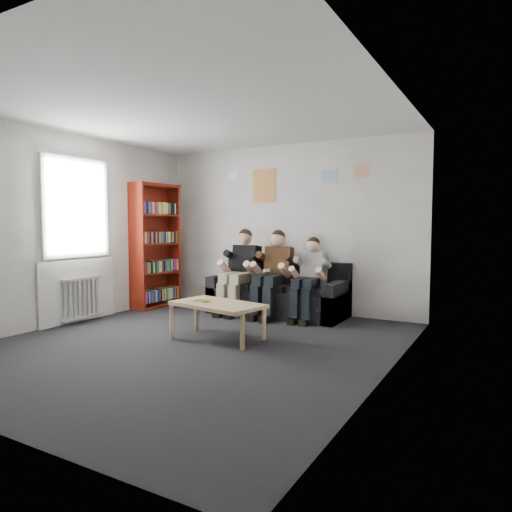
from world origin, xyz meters
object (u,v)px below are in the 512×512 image
at_px(bookshelf, 156,245).
at_px(person_right, 309,279).
at_px(person_left, 240,272).
at_px(person_middle, 273,274).
at_px(sofa, 278,296).
at_px(coffee_table, 217,307).

height_order(bookshelf, person_right, bookshelf).
xyz_separation_m(bookshelf, person_left, (1.55, 0.19, -0.39)).
distance_m(person_left, person_middle, 0.59).
distance_m(sofa, person_left, 0.72).
bearing_deg(person_right, person_middle, -174.42).
height_order(bookshelf, person_middle, bookshelf).
height_order(sofa, person_left, person_left).
relative_size(sofa, person_left, 1.59).
xyz_separation_m(person_middle, person_right, (0.59, 0.01, -0.04)).
height_order(sofa, coffee_table, sofa).
xyz_separation_m(sofa, coffee_table, (0.05, -1.76, 0.10)).
relative_size(person_left, person_middle, 1.01).
distance_m(coffee_table, person_middle, 1.59).
bearing_deg(person_middle, coffee_table, -95.83).
relative_size(sofa, person_middle, 1.60).
xyz_separation_m(sofa, person_left, (-0.59, -0.20, 0.36)).
bearing_deg(person_middle, sofa, 82.45).
height_order(coffee_table, person_right, person_right).
bearing_deg(bookshelf, person_left, 11.10).
distance_m(bookshelf, person_left, 1.61).
xyz_separation_m(sofa, bookshelf, (-2.14, -0.39, 0.75)).
relative_size(bookshelf, person_left, 1.57).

